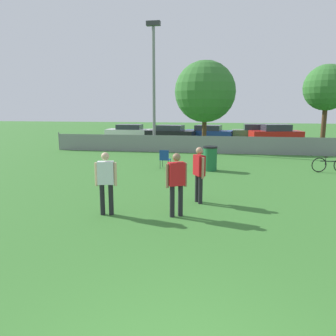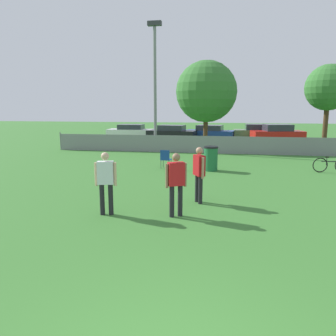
{
  "view_description": "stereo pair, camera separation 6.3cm",
  "coord_description": "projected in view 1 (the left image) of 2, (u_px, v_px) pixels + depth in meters",
  "views": [
    {
      "loc": [
        0.38,
        -2.79,
        2.89
      ],
      "look_at": [
        -1.26,
        6.94,
        1.05
      ],
      "focal_mm": 35.0,
      "sensor_mm": 36.0,
      "label": 1
    },
    {
      "loc": [
        0.44,
        -2.78,
        2.89
      ],
      "look_at": [
        -1.26,
        6.94,
        1.05
      ],
      "focal_mm": 35.0,
      "sensor_mm": 36.0,
      "label": 2
    }
  ],
  "objects": [
    {
      "name": "tree_near_pole",
      "position": [
        205.0,
        92.0,
        22.89
      ],
      "size": [
        4.27,
        4.27,
        6.09
      ],
      "color": "#4C331E",
      "rests_on": "ground_plane"
    },
    {
      "name": "tree_far_right",
      "position": [
        327.0,
        88.0,
        22.02
      ],
      "size": [
        3.07,
        3.07,
        5.73
      ],
      "color": "#4C331E",
      "rests_on": "ground_plane"
    },
    {
      "name": "folding_chair_sideline",
      "position": [
        165.0,
        158.0,
        15.6
      ],
      "size": [
        0.49,
        0.49,
        0.89
      ],
      "rotation": [
        0.0,
        0.0,
        3.04
      ],
      "color": "#333338",
      "rests_on": "ground_plane"
    },
    {
      "name": "player_thrower_red",
      "position": [
        176.0,
        180.0,
        8.61
      ],
      "size": [
        0.53,
        0.39,
        1.72
      ],
      "rotation": [
        0.0,
        0.0,
        0.47
      ],
      "color": "black",
      "rests_on": "ground_plane"
    },
    {
      "name": "fence_backline",
      "position": [
        217.0,
        145.0,
        20.65
      ],
      "size": [
        21.46,
        0.07,
        1.21
      ],
      "color": "gray",
      "rests_on": "ground_plane"
    },
    {
      "name": "parked_car_white",
      "position": [
        130.0,
        131.0,
        31.19
      ],
      "size": [
        4.43,
        1.89,
        1.28
      ],
      "rotation": [
        0.0,
        0.0,
        0.01
      ],
      "color": "black",
      "rests_on": "ground_plane"
    },
    {
      "name": "light_pole",
      "position": [
        154.0,
        76.0,
        21.53
      ],
      "size": [
        0.9,
        0.36,
        8.31
      ],
      "color": "gray",
      "rests_on": "ground_plane"
    },
    {
      "name": "parked_car_dark",
      "position": [
        170.0,
        133.0,
        29.03
      ],
      "size": [
        4.48,
        2.3,
        1.33
      ],
      "rotation": [
        0.0,
        0.0,
        -0.14
      ],
      "color": "black",
      "rests_on": "ground_plane"
    },
    {
      "name": "bicycle_sideline",
      "position": [
        330.0,
        165.0,
        14.69
      ],
      "size": [
        1.63,
        0.44,
        0.71
      ],
      "rotation": [
        0.0,
        0.0,
        0.12
      ],
      "color": "black",
      "rests_on": "ground_plane"
    },
    {
      "name": "player_receiver_white",
      "position": [
        106.0,
        179.0,
        8.75
      ],
      "size": [
        0.57,
        0.3,
        1.72
      ],
      "rotation": [
        0.0,
        0.0,
        0.2
      ],
      "color": "black",
      "rests_on": "ground_plane"
    },
    {
      "name": "parked_car_olive",
      "position": [
        256.0,
        132.0,
        29.58
      ],
      "size": [
        4.35,
        1.93,
        1.39
      ],
      "rotation": [
        0.0,
        0.0,
        0.03
      ],
      "color": "black",
      "rests_on": "ground_plane"
    },
    {
      "name": "player_defender_red",
      "position": [
        199.0,
        171.0,
        9.88
      ],
      "size": [
        0.4,
        0.52,
        1.72
      ],
      "rotation": [
        0.0,
        0.0,
        -1.05
      ],
      "color": "black",
      "rests_on": "ground_plane"
    },
    {
      "name": "parked_car_blue",
      "position": [
        208.0,
        132.0,
        29.65
      ],
      "size": [
        4.55,
        2.44,
        1.3
      ],
      "rotation": [
        0.0,
        0.0,
        -0.15
      ],
      "color": "black",
      "rests_on": "ground_plane"
    },
    {
      "name": "trash_bin",
      "position": [
        210.0,
        158.0,
        15.06
      ],
      "size": [
        0.65,
        0.65,
        1.13
      ],
      "color": "#1E6638",
      "rests_on": "ground_plane"
    },
    {
      "name": "parked_car_red",
      "position": [
        276.0,
        133.0,
        27.75
      ],
      "size": [
        4.49,
        2.61,
        1.47
      ],
      "rotation": [
        0.0,
        0.0,
        0.19
      ],
      "color": "black",
      "rests_on": "ground_plane"
    }
  ]
}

